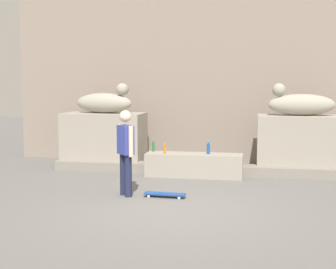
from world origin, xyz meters
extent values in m
plane|color=#605E5B|center=(0.00, 0.00, 0.00)|extent=(40.00, 40.00, 0.00)
cube|color=gray|center=(0.00, 5.33, 3.11)|extent=(10.68, 0.60, 6.21)
cube|color=gray|center=(-2.49, 3.93, 0.70)|extent=(2.07, 1.12, 1.40)
cube|color=gray|center=(2.49, 3.93, 0.70)|extent=(2.07, 1.12, 1.40)
ellipsoid|color=#9B9586|center=(-2.49, 3.93, 1.66)|extent=(1.68, 0.89, 0.52)
sphere|color=#9B9586|center=(-1.95, 3.81, 2.02)|extent=(0.32, 0.32, 0.32)
ellipsoid|color=#9B9586|center=(2.49, 3.93, 1.66)|extent=(1.65, 0.71, 0.52)
sphere|color=#9B9586|center=(1.94, 3.87, 2.02)|extent=(0.32, 0.32, 0.32)
cube|color=gray|center=(0.00, 3.00, 0.27)|extent=(2.26, 0.60, 0.54)
cylinder|color=#1E233F|center=(-1.00, 0.80, 0.41)|extent=(0.14, 0.14, 0.82)
cylinder|color=#1E233F|center=(-1.13, 0.95, 0.41)|extent=(0.14, 0.14, 0.82)
cube|color=#333F99|center=(-1.06, 0.88, 1.10)|extent=(0.39, 0.40, 0.56)
sphere|color=beige|center=(-1.06, 0.88, 1.55)|extent=(0.23, 0.23, 0.23)
cylinder|color=beige|center=(-0.91, 0.71, 1.09)|extent=(0.09, 0.09, 0.58)
cylinder|color=beige|center=(-1.22, 1.04, 1.09)|extent=(0.09, 0.09, 0.58)
cube|color=navy|center=(-0.29, 0.88, 0.07)|extent=(0.81, 0.24, 0.02)
cylinder|color=white|center=(-0.60, 0.82, 0.03)|extent=(0.06, 0.03, 0.06)
cylinder|color=white|center=(-0.59, 0.96, 0.03)|extent=(0.06, 0.03, 0.06)
cylinder|color=white|center=(0.00, 0.79, 0.03)|extent=(0.06, 0.03, 0.06)
cylinder|color=white|center=(0.01, 0.93, 0.03)|extent=(0.06, 0.03, 0.06)
cylinder|color=#194C99|center=(0.33, 3.03, 0.65)|extent=(0.08, 0.08, 0.23)
cylinder|color=#194C99|center=(0.33, 3.03, 0.80)|extent=(0.03, 0.03, 0.06)
cylinder|color=yellow|center=(0.33, 3.03, 0.84)|extent=(0.04, 0.04, 0.01)
cylinder|color=orange|center=(-0.67, 2.84, 0.63)|extent=(0.06, 0.06, 0.18)
cylinder|color=orange|center=(-0.67, 2.84, 0.75)|extent=(0.03, 0.03, 0.06)
cylinder|color=yellow|center=(-0.67, 2.84, 0.79)|extent=(0.03, 0.03, 0.01)
cylinder|color=#1E722D|center=(-1.02, 3.19, 0.65)|extent=(0.06, 0.06, 0.22)
cylinder|color=#1E722D|center=(-1.02, 3.19, 0.79)|extent=(0.03, 0.03, 0.06)
cylinder|color=yellow|center=(-1.02, 3.19, 0.82)|extent=(0.03, 0.03, 0.01)
cube|color=gray|center=(0.00, 3.34, 0.12)|extent=(7.04, 0.50, 0.23)
camera|label=1|loc=(1.39, -7.94, 2.22)|focal=50.92mm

